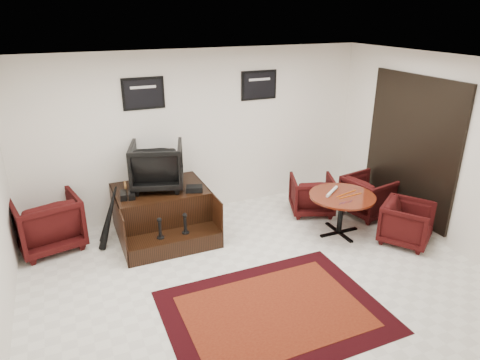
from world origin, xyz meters
The scene contains 16 objects.
ground centered at (0.00, 0.00, 0.00)m, with size 6.00×6.00×0.00m, color white.
room_shell centered at (0.41, 0.12, 1.79)m, with size 6.02×5.02×2.81m.
area_rug centered at (-0.14, -0.59, 0.01)m, with size 2.55×1.91×0.01m.
shine_podium centered at (-0.87, 1.88, 0.34)m, with size 1.43×1.47×0.74m.
shine_chair centered at (-0.87, 2.02, 1.14)m, with size 0.79×0.74×0.81m, color black.
shoes_pair centered at (-1.39, 1.79, 0.78)m, with size 0.25×0.28×0.09m.
polish_kit centered at (-0.39, 1.63, 0.78)m, with size 0.25×0.17×0.09m, color black.
umbrella_black centered at (-1.73, 1.70, 0.42)m, with size 0.31×0.12×0.84m, color black, non-canonical shape.
umbrella_hooked centered at (-1.67, 1.93, 0.46)m, with size 0.34×0.13×0.93m, color black, non-canonical shape.
armchair_side centered at (-2.55, 2.10, 0.46)m, with size 0.89×0.83×0.92m, color black.
meeting_table centered at (1.73, 0.72, 0.59)m, with size 1.03×1.03×0.67m.
table_chair_back centered at (1.73, 1.57, 0.37)m, with size 0.72×0.67×0.74m, color black.
table_chair_window centered at (2.60, 1.11, 0.39)m, with size 0.75×0.70×0.77m, color black.
table_chair_corner centered at (2.50, 0.09, 0.36)m, with size 0.70×0.65×0.72m, color black.
paper_roll centered at (1.63, 0.86, 0.70)m, with size 0.05×0.05×0.42m, color silver.
table_clutter centered at (1.78, 0.65, 0.68)m, with size 0.57×0.36×0.01m.
Camera 1 is at (-2.15, -4.26, 3.37)m, focal length 32.00 mm.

